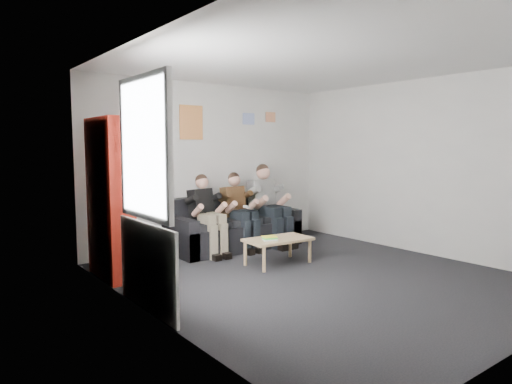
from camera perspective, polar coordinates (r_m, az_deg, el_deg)
room_shell at (r=5.75m, az=7.87°, el=2.55°), size 5.00×5.00×5.00m
sofa at (r=7.56m, az=-2.87°, el=-4.67°), size 2.18×0.89×0.84m
bookshelf at (r=6.02m, az=-17.70°, el=-0.78°), size 0.30×0.91×2.02m
coffee_table at (r=6.48m, az=2.77°, el=-6.17°), size 0.93×0.51×0.37m
game_cases at (r=6.35m, az=1.72°, el=-5.79°), size 0.23×0.20×0.05m
person_left at (r=7.01m, az=-6.07°, el=-2.82°), size 0.36×0.78×1.24m
person_middle at (r=7.35m, az=-2.01°, el=-2.39°), size 0.37×0.78×1.25m
person_right at (r=7.70m, az=1.71°, el=-1.67°), size 0.43×0.91×1.37m
radiator at (r=4.84m, az=-12.65°, el=-10.16°), size 0.10×0.64×0.60m
window at (r=4.67m, az=-13.65°, el=-2.23°), size 0.05×1.30×2.36m
poster_large at (r=7.50m, az=-8.10°, el=8.60°), size 0.42×0.01×0.55m
poster_blue at (r=8.13m, az=-0.94°, el=9.13°), size 0.25×0.01×0.20m
poster_pink at (r=8.44m, az=1.82°, el=9.34°), size 0.22×0.01×0.18m
poster_sign at (r=7.24m, az=-12.33°, el=10.23°), size 0.20×0.01×0.14m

